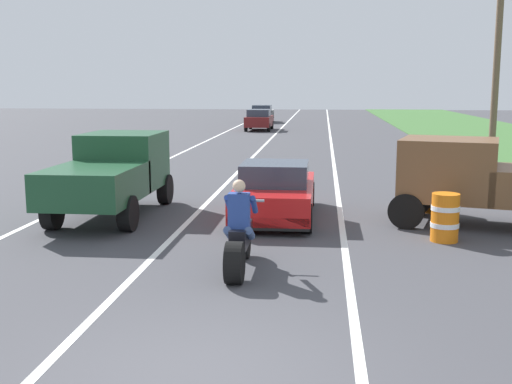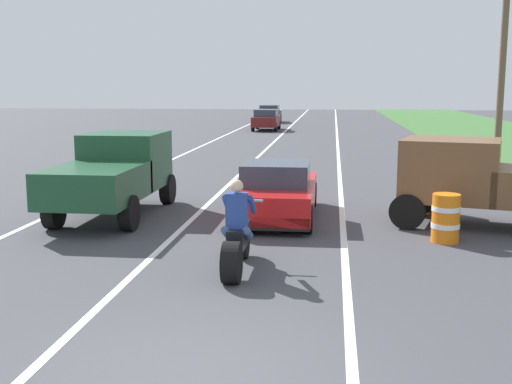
# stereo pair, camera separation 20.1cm
# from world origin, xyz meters

# --- Properties ---
(ground_plane) EXTENTS (160.00, 160.00, 0.00)m
(ground_plane) POSITION_xyz_m (0.00, 0.00, 0.00)
(ground_plane) COLOR #424247
(lane_stripe_left_solid) EXTENTS (0.14, 120.00, 0.01)m
(lane_stripe_left_solid) POSITION_xyz_m (-5.40, 20.00, 0.00)
(lane_stripe_left_solid) COLOR white
(lane_stripe_left_solid) RESTS_ON ground
(lane_stripe_right_solid) EXTENTS (0.14, 120.00, 0.01)m
(lane_stripe_right_solid) POSITION_xyz_m (1.80, 20.00, 0.00)
(lane_stripe_right_solid) COLOR white
(lane_stripe_right_solid) RESTS_ON ground
(lane_stripe_centre_dashed) EXTENTS (0.14, 120.00, 0.01)m
(lane_stripe_centre_dashed) POSITION_xyz_m (-1.80, 20.00, 0.00)
(lane_stripe_centre_dashed) COLOR white
(lane_stripe_centre_dashed) RESTS_ON ground
(motorcycle_with_rider) EXTENTS (0.70, 2.21, 1.62)m
(motorcycle_with_rider) POSITION_xyz_m (-0.06, 4.07, 0.59)
(motorcycle_with_rider) COLOR black
(motorcycle_with_rider) RESTS_ON ground
(sports_car_red) EXTENTS (1.84, 4.30, 1.37)m
(sports_car_red) POSITION_xyz_m (0.21, 8.74, 0.63)
(sports_car_red) COLOR red
(sports_car_red) RESTS_ON ground
(pickup_truck_left_lane_dark_green) EXTENTS (2.02, 4.80, 1.98)m
(pickup_truck_left_lane_dark_green) POSITION_xyz_m (-3.78, 8.57, 1.11)
(pickup_truck_left_lane_dark_green) COLOR #1E4C2D
(pickup_truck_left_lane_dark_green) RESTS_ON ground
(pickup_truck_right_shoulder_brown) EXTENTS (5.14, 3.14, 1.98)m
(pickup_truck_right_shoulder_brown) POSITION_xyz_m (5.13, 8.28, 1.11)
(pickup_truck_right_shoulder_brown) COLOR brown
(pickup_truck_right_shoulder_brown) RESTS_ON ground
(utility_pole_roadside) EXTENTS (0.24, 0.24, 7.29)m
(utility_pole_roadside) POSITION_xyz_m (7.36, 17.12, 3.65)
(utility_pole_roadside) COLOR brown
(utility_pole_roadside) RESTS_ON ground
(construction_barrel_nearest) EXTENTS (0.58, 0.58, 1.00)m
(construction_barrel_nearest) POSITION_xyz_m (3.86, 6.74, 0.50)
(construction_barrel_nearest) COLOR orange
(construction_barrel_nearest) RESTS_ON ground
(construction_barrel_mid) EXTENTS (0.58, 0.58, 1.00)m
(construction_barrel_mid) POSITION_xyz_m (4.11, 9.87, 0.50)
(construction_barrel_mid) COLOR orange
(construction_barrel_mid) RESTS_ON ground
(distant_car_far_ahead) EXTENTS (1.80, 4.00, 1.50)m
(distant_car_far_ahead) POSITION_xyz_m (-3.24, 39.29, 0.77)
(distant_car_far_ahead) COLOR maroon
(distant_car_far_ahead) RESTS_ON ground
(distant_car_further_ahead) EXTENTS (1.80, 4.00, 1.50)m
(distant_car_further_ahead) POSITION_xyz_m (-3.99, 49.38, 0.77)
(distant_car_further_ahead) COLOR #262628
(distant_car_further_ahead) RESTS_ON ground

